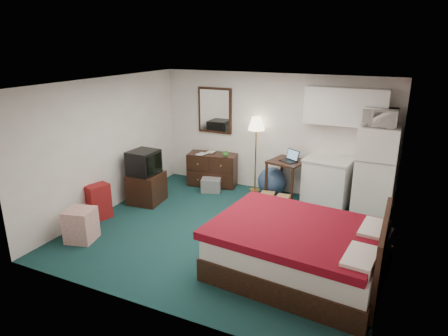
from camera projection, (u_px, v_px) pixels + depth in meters
The scene contains 25 objects.
floor at pixel (228, 232), 6.82m from camera, with size 5.00×4.50×0.01m, color #0E2A2A.
ceiling at pixel (229, 84), 6.06m from camera, with size 5.00×4.50×0.01m, color silver.
walls at pixel (228, 162), 6.44m from camera, with size 5.01×4.51×2.50m.
mirror at pixel (215, 110), 8.78m from camera, with size 0.80×0.06×1.00m, color white, non-canonical shape.
upper_cabinets at pixel (346, 106), 7.42m from camera, with size 1.50×0.35×0.70m, color white, non-canonical shape.
headboard at pixel (381, 255), 5.03m from camera, with size 0.06×1.56×1.00m, color black, non-canonical shape.
dresser at pixel (213, 169), 8.93m from camera, with size 1.07×0.49×0.73m, color black, non-canonical shape.
floor_lamp at pixel (256, 155), 8.46m from camera, with size 0.35×0.35×1.62m, color tan, non-canonical shape.
desk at pixel (286, 180), 8.10m from camera, with size 0.65×0.65×0.83m, color black, non-canonical shape.
exercise_ball at pixel (272, 181), 8.37m from camera, with size 0.60×0.60×0.60m, color navy.
kitchen_counter at pixel (327, 183), 7.82m from camera, with size 0.83×0.64×0.91m, color white, non-canonical shape.
fridge at pixel (375, 171), 7.33m from camera, with size 0.69×0.69×1.67m, color white, non-canonical shape.
bed at pixel (298, 251), 5.51m from camera, with size 2.23×1.74×0.71m, color #5E0617, non-canonical shape.
tv_stand at pixel (147, 188), 8.00m from camera, with size 0.60×0.65×0.60m, color black, non-canonical shape.
suitcase at pixel (99, 202), 7.23m from camera, with size 0.25×0.40×0.66m, color maroon, non-canonical shape.
retail_box at pixel (81, 225), 6.47m from camera, with size 0.43×0.43×0.54m, color white, non-canonical shape.
file_bin at pixel (211, 185), 8.61m from camera, with size 0.41×0.31×0.29m, color gray, non-canonical shape.
cardboard_box_a at pixel (268, 198), 7.99m from camera, with size 0.27×0.22×0.22m, color olive, non-canonical shape.
cardboard_box_b at pixel (282, 203), 7.66m from camera, with size 0.24×0.29×0.29m, color olive, non-canonical shape.
laptop at pixel (288, 156), 7.88m from camera, with size 0.32×0.26×0.22m, color black, non-canonical shape.
crt_tv at pixel (144, 163), 7.83m from camera, with size 0.52×0.56×0.48m, color black, non-canonical shape.
microwave at pixel (381, 115), 7.00m from camera, with size 0.58×0.32×0.39m, color white.
book_a at pixel (198, 149), 8.77m from camera, with size 0.17×0.02×0.24m, color olive.
book_b at pixel (207, 147), 8.91m from camera, with size 0.17×0.02×0.22m, color olive.
mug at pixel (226, 154), 8.58m from camera, with size 0.14×0.11×0.14m, color #3B8533.
Camera 1 is at (2.57, -5.60, 3.14)m, focal length 32.00 mm.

